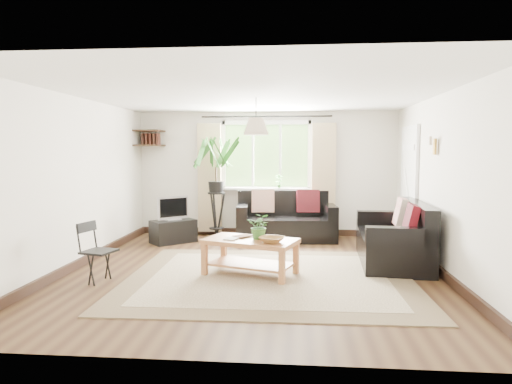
# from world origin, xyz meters

# --- Properties ---
(floor) EXTENTS (5.50, 5.50, 0.00)m
(floor) POSITION_xyz_m (0.00, 0.00, 0.00)
(floor) COLOR black
(floor) RESTS_ON ground
(ceiling) EXTENTS (5.50, 5.50, 0.00)m
(ceiling) POSITION_xyz_m (0.00, 0.00, 2.40)
(ceiling) COLOR white
(ceiling) RESTS_ON floor
(wall_back) EXTENTS (5.00, 0.02, 2.40)m
(wall_back) POSITION_xyz_m (0.00, 2.75, 1.20)
(wall_back) COLOR silver
(wall_back) RESTS_ON floor
(wall_front) EXTENTS (5.00, 0.02, 2.40)m
(wall_front) POSITION_xyz_m (0.00, -2.75, 1.20)
(wall_front) COLOR silver
(wall_front) RESTS_ON floor
(wall_left) EXTENTS (0.02, 5.50, 2.40)m
(wall_left) POSITION_xyz_m (-2.50, 0.00, 1.20)
(wall_left) COLOR silver
(wall_left) RESTS_ON floor
(wall_right) EXTENTS (0.02, 5.50, 2.40)m
(wall_right) POSITION_xyz_m (2.50, 0.00, 1.20)
(wall_right) COLOR silver
(wall_right) RESTS_ON floor
(rug) EXTENTS (3.70, 3.19, 0.02)m
(rug) POSITION_xyz_m (0.24, -0.35, 0.01)
(rug) COLOR beige
(rug) RESTS_ON floor
(window) EXTENTS (2.50, 0.16, 2.16)m
(window) POSITION_xyz_m (0.00, 2.71, 1.55)
(window) COLOR white
(window) RESTS_ON wall_back
(door) EXTENTS (0.06, 0.96, 2.06)m
(door) POSITION_xyz_m (2.47, 1.70, 1.00)
(door) COLOR silver
(door) RESTS_ON wall_right
(corner_shelf) EXTENTS (0.50, 0.50, 0.34)m
(corner_shelf) POSITION_xyz_m (-2.25, 2.50, 1.89)
(corner_shelf) COLOR black
(corner_shelf) RESTS_ON wall_back
(pendant_lamp) EXTENTS (0.36, 0.36, 0.54)m
(pendant_lamp) POSITION_xyz_m (0.00, 0.40, 2.05)
(pendant_lamp) COLOR beige
(pendant_lamp) RESTS_ON ceiling
(wall_sconce) EXTENTS (0.12, 0.12, 0.28)m
(wall_sconce) POSITION_xyz_m (2.43, 0.30, 1.74)
(wall_sconce) COLOR beige
(wall_sconce) RESTS_ON wall_right
(sofa_back) EXTENTS (1.87, 1.04, 0.85)m
(sofa_back) POSITION_xyz_m (0.40, 2.24, 0.42)
(sofa_back) COLOR black
(sofa_back) RESTS_ON floor
(sofa_right) EXTENTS (1.87, 1.02, 0.85)m
(sofa_right) POSITION_xyz_m (1.99, 0.61, 0.43)
(sofa_right) COLOR black
(sofa_right) RESTS_ON floor
(coffee_table) EXTENTS (1.33, 0.99, 0.48)m
(coffee_table) POSITION_xyz_m (-0.02, -0.24, 0.24)
(coffee_table) COLOR brown
(coffee_table) RESTS_ON floor
(table_plant) EXTENTS (0.34, 0.30, 0.35)m
(table_plant) POSITION_xyz_m (0.10, -0.22, 0.66)
(table_plant) COLOR #346C2B
(table_plant) RESTS_ON coffee_table
(bowl) EXTENTS (0.40, 0.40, 0.08)m
(bowl) POSITION_xyz_m (0.28, -0.45, 0.52)
(bowl) COLOR olive
(bowl) RESTS_ON coffee_table
(book_a) EXTENTS (0.21, 0.25, 0.02)m
(book_a) POSITION_xyz_m (-0.34, -0.25, 0.49)
(book_a) COLOR silver
(book_a) RESTS_ON coffee_table
(book_b) EXTENTS (0.29, 0.30, 0.02)m
(book_b) POSITION_xyz_m (-0.20, -0.04, 0.50)
(book_b) COLOR brown
(book_b) RESTS_ON coffee_table
(tv_stand) EXTENTS (0.85, 0.82, 0.41)m
(tv_stand) POSITION_xyz_m (-1.61, 1.80, 0.20)
(tv_stand) COLOR black
(tv_stand) RESTS_ON floor
(tv) EXTENTS (0.56, 0.53, 0.45)m
(tv) POSITION_xyz_m (-1.61, 1.80, 0.63)
(tv) COLOR #A5A5AA
(tv) RESTS_ON tv_stand
(palm_stand) EXTENTS (0.95, 0.95, 1.91)m
(palm_stand) POSITION_xyz_m (-0.89, 2.15, 0.96)
(palm_stand) COLOR black
(palm_stand) RESTS_ON floor
(folding_chair) EXTENTS (0.47, 0.47, 0.75)m
(folding_chair) POSITION_xyz_m (-1.87, -0.73, 0.38)
(folding_chair) COLOR black
(folding_chair) RESTS_ON floor
(sill_plant) EXTENTS (0.14, 0.10, 0.27)m
(sill_plant) POSITION_xyz_m (0.25, 2.63, 1.06)
(sill_plant) COLOR #2D6023
(sill_plant) RESTS_ON window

